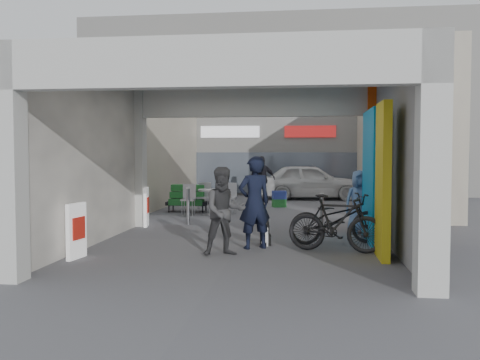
# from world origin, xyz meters

# --- Properties ---
(ground) EXTENTS (90.00, 90.00, 0.00)m
(ground) POSITION_xyz_m (0.00, 0.00, 0.00)
(ground) COLOR #545358
(ground) RESTS_ON ground
(arcade_canopy) EXTENTS (6.40, 6.45, 6.40)m
(arcade_canopy) POSITION_xyz_m (0.54, -0.82, 2.30)
(arcade_canopy) COLOR beige
(arcade_canopy) RESTS_ON ground
(far_building) EXTENTS (18.00, 4.08, 8.00)m
(far_building) POSITION_xyz_m (-0.00, 13.99, 3.99)
(far_building) COLOR silver
(far_building) RESTS_ON ground
(plaza_bldg_left) EXTENTS (2.00, 9.00, 5.00)m
(plaza_bldg_left) POSITION_xyz_m (-4.50, 7.50, 2.50)
(plaza_bldg_left) COLOR #BEB69D
(plaza_bldg_left) RESTS_ON ground
(plaza_bldg_right) EXTENTS (2.00, 9.00, 5.00)m
(plaza_bldg_right) POSITION_xyz_m (4.50, 7.50, 2.50)
(plaza_bldg_right) COLOR #BEB69D
(plaza_bldg_right) RESTS_ON ground
(bollard_left) EXTENTS (0.09, 0.09, 0.97)m
(bollard_left) POSITION_xyz_m (-1.74, 2.34, 0.48)
(bollard_left) COLOR gray
(bollard_left) RESTS_ON ground
(bollard_center) EXTENTS (0.09, 0.09, 0.85)m
(bollard_center) POSITION_xyz_m (0.05, 2.58, 0.43)
(bollard_center) COLOR gray
(bollard_center) RESTS_ON ground
(bollard_right) EXTENTS (0.09, 0.09, 0.84)m
(bollard_right) POSITION_xyz_m (1.74, 2.43, 0.42)
(bollard_right) COLOR gray
(bollard_right) RESTS_ON ground
(advert_board_near) EXTENTS (0.17, 0.56, 1.00)m
(advert_board_near) POSITION_xyz_m (-2.75, -2.28, 0.51)
(advert_board_near) COLOR white
(advert_board_near) RESTS_ON ground
(advert_board_far) EXTENTS (0.19, 0.56, 1.00)m
(advert_board_far) POSITION_xyz_m (-2.75, 1.93, 0.51)
(advert_board_far) COLOR white
(advert_board_far) RESTS_ON ground
(cafe_set) EXTENTS (1.56, 1.26, 0.94)m
(cafe_set) POSITION_xyz_m (-1.68, 4.89, 0.33)
(cafe_set) COLOR #ACACB2
(cafe_set) RESTS_ON ground
(produce_stand) EXTENTS (1.31, 0.71, 0.86)m
(produce_stand) POSITION_xyz_m (-2.44, 5.38, 0.34)
(produce_stand) COLOR black
(produce_stand) RESTS_ON ground
(crate_stack) EXTENTS (0.53, 0.46, 0.56)m
(crate_stack) POSITION_xyz_m (0.41, 7.20, 0.28)
(crate_stack) COLOR #1C6227
(crate_stack) RESTS_ON ground
(border_collie) EXTENTS (0.21, 0.42, 0.58)m
(border_collie) POSITION_xyz_m (0.51, -0.51, 0.23)
(border_collie) COLOR black
(border_collie) RESTS_ON ground
(man_with_dog) EXTENTS (0.79, 0.70, 1.83)m
(man_with_dog) POSITION_xyz_m (0.32, -0.89, 0.91)
(man_with_dog) COLOR black
(man_with_dog) RESTS_ON ground
(man_back_turned) EXTENTS (0.97, 0.86, 1.64)m
(man_back_turned) POSITION_xyz_m (-0.16, -1.63, 0.82)
(man_back_turned) COLOR #3A3A3C
(man_back_turned) RESTS_ON ground
(man_elderly) EXTENTS (0.82, 0.64, 1.49)m
(man_elderly) POSITION_xyz_m (2.59, 1.47, 0.74)
(man_elderly) COLOR #6388C1
(man_elderly) RESTS_ON ground
(man_crates) EXTENTS (1.11, 0.75, 1.76)m
(man_crates) POSITION_xyz_m (-0.34, 9.14, 0.88)
(man_crates) COLOR black
(man_crates) RESTS_ON ground
(bicycle_front) EXTENTS (2.12, 1.22, 1.05)m
(bicycle_front) POSITION_xyz_m (1.97, -0.13, 0.53)
(bicycle_front) COLOR black
(bicycle_front) RESTS_ON ground
(bicycle_rear) EXTENTS (1.90, 0.88, 1.10)m
(bicycle_rear) POSITION_xyz_m (1.91, -1.05, 0.55)
(bicycle_rear) COLOR black
(bicycle_rear) RESTS_ON ground
(white_van) EXTENTS (4.37, 2.05, 1.44)m
(white_van) POSITION_xyz_m (1.49, 10.43, 0.72)
(white_van) COLOR white
(white_van) RESTS_ON ground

